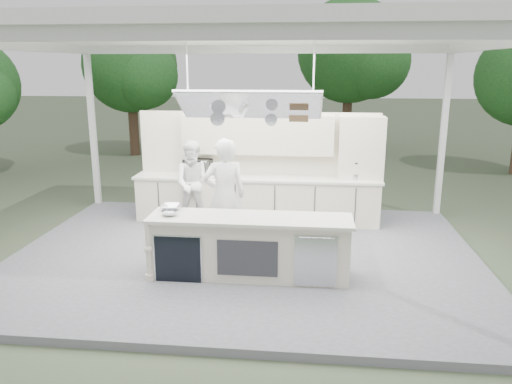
# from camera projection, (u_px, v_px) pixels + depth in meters

# --- Properties ---
(ground) EXTENTS (90.00, 90.00, 0.00)m
(ground) POSITION_uv_depth(u_px,v_px,m) (245.00, 260.00, 8.71)
(ground) COLOR #3D4932
(ground) RESTS_ON ground
(stage_deck) EXTENTS (8.00, 6.00, 0.12)m
(stage_deck) POSITION_uv_depth(u_px,v_px,m) (245.00, 257.00, 8.69)
(stage_deck) COLOR slate
(stage_deck) RESTS_ON ground
(tent) EXTENTS (8.20, 6.20, 3.86)m
(tent) POSITION_uv_depth(u_px,v_px,m) (244.00, 38.00, 7.78)
(tent) COLOR white
(tent) RESTS_ON ground
(demo_island) EXTENTS (3.10, 0.79, 0.95)m
(demo_island) POSITION_uv_depth(u_px,v_px,m) (249.00, 247.00, 7.66)
(demo_island) COLOR beige
(demo_island) RESTS_ON stage_deck
(back_counter) EXTENTS (5.08, 0.72, 0.95)m
(back_counter) POSITION_uv_depth(u_px,v_px,m) (257.00, 199.00, 10.39)
(back_counter) COLOR beige
(back_counter) RESTS_ON stage_deck
(back_wall_unit) EXTENTS (5.05, 0.48, 2.25)m
(back_wall_unit) POSITION_uv_depth(u_px,v_px,m) (279.00, 151.00, 10.31)
(back_wall_unit) COLOR beige
(back_wall_unit) RESTS_ON stage_deck
(tree_cluster) EXTENTS (19.55, 9.40, 5.85)m
(tree_cluster) POSITION_uv_depth(u_px,v_px,m) (276.00, 65.00, 17.33)
(tree_cluster) COLOR #4E3427
(tree_cluster) RESTS_ON ground
(head_chef) EXTENTS (0.85, 0.69, 2.01)m
(head_chef) POSITION_uv_depth(u_px,v_px,m) (225.00, 196.00, 8.53)
(head_chef) COLOR white
(head_chef) RESTS_ON stage_deck
(sous_chef) EXTENTS (0.94, 0.78, 1.74)m
(sous_chef) POSITION_uv_depth(u_px,v_px,m) (195.00, 184.00, 10.01)
(sous_chef) COLOR white
(sous_chef) RESTS_ON stage_deck
(toaster_oven) EXTENTS (0.64, 0.50, 0.31)m
(toaster_oven) POSITION_uv_depth(u_px,v_px,m) (198.00, 166.00, 10.54)
(toaster_oven) COLOR #BBBEC2
(toaster_oven) RESTS_ON back_counter
(bowl_large) EXTENTS (0.35, 0.35, 0.08)m
(bowl_large) POSITION_uv_depth(u_px,v_px,m) (171.00, 207.00, 7.92)
(bowl_large) COLOR silver
(bowl_large) RESTS_ON demo_island
(bowl_small) EXTENTS (0.33, 0.33, 0.08)m
(bowl_small) POSITION_uv_depth(u_px,v_px,m) (170.00, 213.00, 7.62)
(bowl_small) COLOR #B2B4B9
(bowl_small) RESTS_ON demo_island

